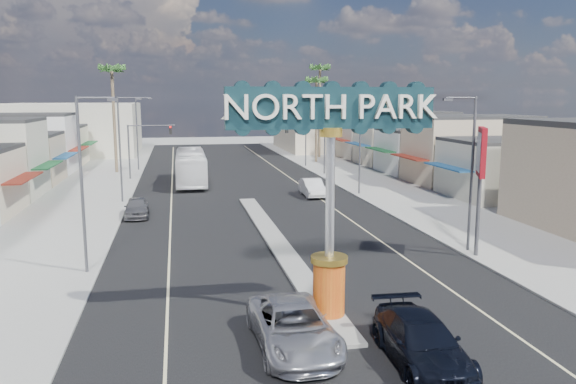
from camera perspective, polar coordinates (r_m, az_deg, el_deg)
name	(u,v)px	position (r m, az deg, el deg)	size (l,w,h in m)	color
ground	(246,199)	(50.22, -4.33, -0.67)	(160.00, 160.00, 0.00)	gray
road	(246,198)	(50.22, -4.33, -0.66)	(20.00, 120.00, 0.01)	black
median_island	(277,242)	(34.74, -1.12, -5.15)	(1.30, 30.00, 0.16)	gray
sidewalk_left	(81,204)	(50.52, -20.30, -1.11)	(8.00, 120.00, 0.12)	gray
sidewalk_right	(393,193)	(53.69, 10.67, -0.08)	(8.00, 120.00, 0.12)	gray
storefront_row_right	(432,148)	(69.15, 14.45, 4.37)	(12.00, 42.00, 6.00)	#B7B29E
backdrop_far_left	(72,129)	(95.57, -21.05, 6.00)	(20.00, 20.00, 8.00)	#B7B29E
backdrop_far_right	(340,126)	(98.24, 5.30, 6.67)	(20.00, 20.00, 8.00)	beige
gateway_sign	(330,174)	(22.06, 4.34, 1.79)	(8.20, 1.50, 9.15)	red
traffic_signal_left	(146,141)	(63.33, -14.26, 5.09)	(5.09, 0.45, 6.00)	#47474C
traffic_signal_right	(310,138)	(65.01, 2.20, 5.48)	(5.09, 0.45, 6.00)	#47474C
streetlight_l_near	(85,176)	(29.68, -19.96, 1.56)	(2.03, 0.22, 9.00)	#47474C
streetlight_l_mid	(122,144)	(49.43, -16.54, 4.73)	(2.03, 0.22, 9.00)	#47474C
streetlight_l_far	(138,129)	(71.32, -14.97, 6.17)	(2.03, 0.22, 9.00)	#47474C
streetlight_r_near	(469,166)	(33.56, 17.96, 2.54)	(2.03, 0.22, 9.00)	#47474C
streetlight_r_mid	(358,140)	(51.86, 7.16, 5.26)	(2.03, 0.22, 9.00)	#47474C
streetlight_r_far	(305,128)	(73.03, 1.70, 6.56)	(2.03, 0.22, 9.00)	#47474C
palm_left_far	(112,75)	(69.49, -17.46, 11.28)	(2.60, 2.60, 13.10)	brown
palm_right_mid	(317,85)	(77.43, 2.93, 10.82)	(2.60, 2.60, 12.10)	brown
palm_right_far	(320,73)	(83.79, 3.27, 11.94)	(2.60, 2.60, 14.10)	brown
suv_left	(293,327)	(20.63, 0.54, -13.54)	(2.68, 5.82, 1.62)	#AFAFB4
suv_right	(421,341)	(20.07, 13.41, -14.54)	(2.23, 5.48, 1.59)	black
car_parked_left	(137,207)	(43.75, -15.13, -1.52)	(1.75, 4.34, 1.48)	#5B5B60
car_parked_right	(312,188)	(51.23, 2.48, 0.45)	(1.68, 4.82, 1.59)	silver
city_bus	(191,167)	(59.37, -9.85, 2.53)	(2.97, 12.68, 3.53)	white
bank_pylon_sign	(481,159)	(32.60, 19.02, 3.16)	(1.18, 2.17, 7.19)	#47474C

